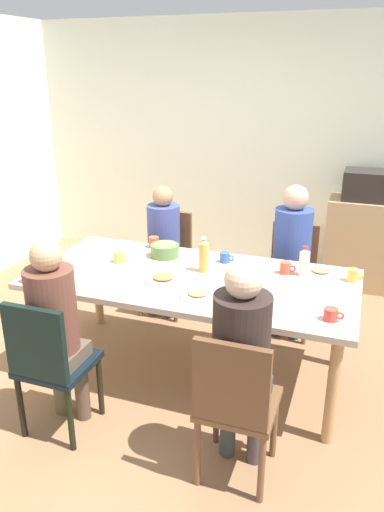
# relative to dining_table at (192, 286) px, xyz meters

# --- Properties ---
(ground_plane) EXTENTS (6.26, 6.26, 0.00)m
(ground_plane) POSITION_rel_dining_table_xyz_m (0.00, 0.00, -0.68)
(ground_plane) COLOR #8D6847
(wall_back) EXTENTS (5.46, 0.12, 2.60)m
(wall_back) POSITION_rel_dining_table_xyz_m (0.00, 2.32, 0.62)
(wall_back) COLOR silver
(wall_back) RESTS_ON ground_plane
(dining_table) EXTENTS (2.22, 1.05, 0.75)m
(dining_table) POSITION_rel_dining_table_xyz_m (0.00, 0.00, 0.00)
(dining_table) COLOR #C8AE9B
(dining_table) RESTS_ON ground_plane
(chair_0) EXTENTS (0.40, 0.40, 0.90)m
(chair_0) POSITION_rel_dining_table_xyz_m (0.55, 0.91, -0.17)
(chair_0) COLOR brown
(chair_0) RESTS_ON ground_plane
(person_0) EXTENTS (0.30, 0.30, 1.26)m
(person_0) POSITION_rel_dining_table_xyz_m (0.55, 0.82, 0.06)
(person_0) COLOR #26364A
(person_0) RESTS_ON ground_plane
(chair_1) EXTENTS (0.40, 0.40, 0.90)m
(chair_1) POSITION_rel_dining_table_xyz_m (0.55, -0.91, -0.17)
(chair_1) COLOR brown
(chair_1) RESTS_ON ground_plane
(person_1) EXTENTS (0.30, 0.30, 1.24)m
(person_1) POSITION_rel_dining_table_xyz_m (0.55, -0.82, 0.05)
(person_1) COLOR #373E3C
(person_1) RESTS_ON ground_plane
(chair_2) EXTENTS (0.40, 0.40, 0.90)m
(chair_2) POSITION_rel_dining_table_xyz_m (-0.55, -0.91, -0.17)
(chair_2) COLOR black
(chair_2) RESTS_ON ground_plane
(person_2) EXTENTS (0.30, 0.30, 1.22)m
(person_2) POSITION_rel_dining_table_xyz_m (-0.55, -0.81, 0.04)
(person_2) COLOR brown
(person_2) RESTS_ON ground_plane
(chair_3) EXTENTS (0.40, 0.40, 0.90)m
(chair_3) POSITION_rel_dining_table_xyz_m (-0.55, 0.91, -0.17)
(chair_3) COLOR brown
(chair_3) RESTS_ON ground_plane
(person_3) EXTENTS (0.30, 0.30, 1.17)m
(person_3) POSITION_rel_dining_table_xyz_m (-0.55, 0.81, 0.01)
(person_3) COLOR #443747
(person_3) RESTS_ON ground_plane
(plate_0) EXTENTS (0.23, 0.23, 0.04)m
(plate_0) POSITION_rel_dining_table_xyz_m (0.83, 0.35, 0.08)
(plate_0) COLOR white
(plate_0) RESTS_ON dining_table
(plate_1) EXTENTS (0.23, 0.23, 0.04)m
(plate_1) POSITION_rel_dining_table_xyz_m (0.14, -0.29, 0.08)
(plate_1) COLOR white
(plate_1) RESTS_ON dining_table
(plate_2) EXTENTS (0.26, 0.26, 0.04)m
(plate_2) POSITION_rel_dining_table_xyz_m (-0.16, -0.13, 0.08)
(plate_2) COLOR silver
(plate_2) RESTS_ON dining_table
(plate_3) EXTENTS (0.20, 0.20, 0.04)m
(plate_3) POSITION_rel_dining_table_xyz_m (0.35, 0.07, 0.08)
(plate_3) COLOR silver
(plate_3) RESTS_ON dining_table
(bowl_0) EXTENTS (0.22, 0.22, 0.12)m
(bowl_0) POSITION_rel_dining_table_xyz_m (-0.32, 0.30, 0.13)
(bowl_0) COLOR #567A42
(bowl_0) RESTS_ON dining_table
(cup_0) EXTENTS (0.11, 0.07, 0.08)m
(cup_0) POSITION_rel_dining_table_xyz_m (-1.00, -0.46, 0.11)
(cup_0) COLOR #3063A4
(cup_0) RESTS_ON dining_table
(cup_1) EXTENTS (0.11, 0.07, 0.08)m
(cup_1) POSITION_rel_dining_table_xyz_m (-0.59, 0.06, 0.11)
(cup_1) COLOR #E6C150
(cup_1) RESTS_ON dining_table
(cup_2) EXTENTS (0.11, 0.07, 0.08)m
(cup_2) POSITION_rel_dining_table_xyz_m (0.60, 0.27, 0.11)
(cup_2) COLOR #C25138
(cup_2) RESTS_ON dining_table
(cup_3) EXTENTS (0.11, 0.07, 0.08)m
(cup_3) POSITION_rel_dining_table_xyz_m (0.14, 0.33, 0.11)
(cup_3) COLOR #335BA8
(cup_3) RESTS_ON dining_table
(cup_4) EXTENTS (0.12, 0.08, 0.09)m
(cup_4) POSITION_rel_dining_table_xyz_m (-0.48, 0.45, 0.11)
(cup_4) COLOR #C55235
(cup_4) RESTS_ON dining_table
(cup_5) EXTENTS (0.11, 0.08, 0.07)m
(cup_5) POSITION_rel_dining_table_xyz_m (0.95, -0.33, 0.11)
(cup_5) COLOR #CD4338
(cup_5) RESTS_ON dining_table
(cup_6) EXTENTS (0.11, 0.07, 0.09)m
(cup_6) POSITION_rel_dining_table_xyz_m (1.04, 0.28, 0.11)
(cup_6) COLOR #E2C150
(cup_6) RESTS_ON dining_table
(bottle_0) EXTENTS (0.07, 0.07, 0.25)m
(bottle_0) POSITION_rel_dining_table_xyz_m (0.05, 0.11, 0.19)
(bottle_0) COLOR gold
(bottle_0) RESTS_ON dining_table
(bottle_1) EXTENTS (0.07, 0.07, 0.21)m
(bottle_1) POSITION_rel_dining_table_xyz_m (0.72, 0.28, 0.17)
(bottle_1) COLOR silver
(bottle_1) RESTS_ON dining_table
(side_cabinet) EXTENTS (0.70, 0.44, 0.90)m
(side_cabinet) POSITION_rel_dining_table_xyz_m (1.08, 2.02, -0.23)
(side_cabinet) COLOR tan
(side_cabinet) RESTS_ON ground_plane
(microwave) EXTENTS (0.48, 0.36, 0.28)m
(microwave) POSITION_rel_dining_table_xyz_m (1.08, 2.02, 0.36)
(microwave) COLOR black
(microwave) RESTS_ON side_cabinet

